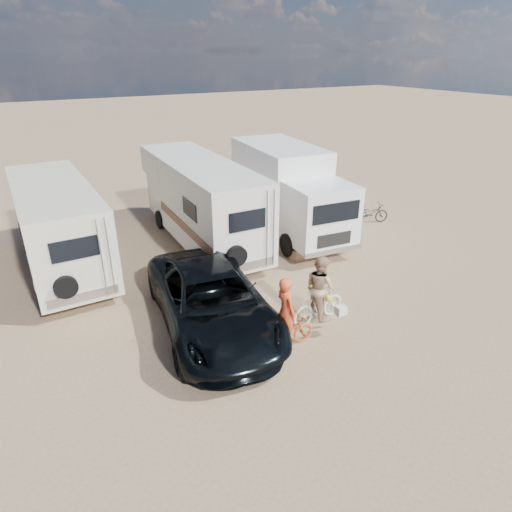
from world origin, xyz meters
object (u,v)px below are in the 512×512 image
rider_man (285,317)px  rider_woman (320,293)px  bike_woman (319,305)px  rv_left (59,229)px  box_truck (290,193)px  dark_suv (212,301)px  crate (298,254)px  rv_main (201,204)px  bike_man (285,333)px  cooler (172,285)px  bike_parked (370,213)px

rider_man → rider_woman: size_ratio=1.00×
bike_woman → rv_left: bearing=34.9°
rv_left → box_truck: (8.62, -1.08, 0.25)m
box_truck → dark_suv: (-5.66, -4.73, -0.92)m
box_truck → crate: 3.02m
rv_main → box_truck: 3.63m
rv_left → bike_man: bearing=-61.8°
rv_left → bike_man: 8.73m
dark_suv → cooler: dark_suv is taller
box_truck → bike_man: size_ratio=4.04×
rv_main → rv_left: rv_main is taller
box_truck → cooler: 6.57m
rv_main → dark_suv: bearing=-109.2°
bike_man → crate: (3.31, 4.20, -0.25)m
rv_main → dark_suv: rv_main is taller
crate → dark_suv: bearing=-151.9°
rv_left → box_truck: bearing=-7.7°
dark_suv → rider_man: rider_man is taller
rv_left → box_truck: size_ratio=1.04×
bike_parked → bike_man: bearing=144.2°
rv_main → cooler: size_ratio=12.87×
rv_left → crate: (7.47, -3.40, -1.31)m
box_truck → dark_suv: 7.43m
rv_left → rider_man: rv_left is taller
dark_suv → rider_woman: size_ratio=3.21×
dark_suv → rider_woman: (2.69, -1.23, 0.10)m
rv_main → crate: (2.39, -3.12, -1.44)m
bike_woman → rv_main: bearing=0.9°
box_truck → crate: size_ratio=14.57×
bike_man → bike_woman: bearing=-68.6°
rider_woman → bike_woman: bearing=-0.0°
dark_suv → cooler: (-0.31, 2.43, -0.58)m
rider_man → cooler: 4.53m
rv_left → bike_parked: size_ratio=4.13×
rv_main → rider_man: rv_main is taller
rv_main → bike_parked: (7.28, -1.60, -1.17)m
bike_parked → box_truck: bearing=97.3°
bike_parked → rv_left: bearing=100.7°
cooler → crate: cooler is taller
dark_suv → crate: bearing=36.9°
bike_parked → crate: (-4.89, -1.52, -0.26)m
rider_man → rider_woman: bearing=-68.6°
dark_suv → rider_woman: rider_woman is taller
rv_left → bike_woman: 9.08m
box_truck → bike_parked: 4.04m
dark_suv → bike_woman: 2.97m
rv_left → crate: bearing=-25.0°
dark_suv → rider_woman: bearing=-15.8°
bike_woman → crate: bearing=-30.5°
rv_main → rider_woman: (0.57, -6.77, -0.70)m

